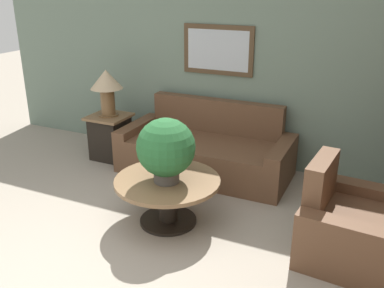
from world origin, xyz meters
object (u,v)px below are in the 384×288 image
(coffee_table, at_px, (168,191))
(side_table, at_px, (110,136))
(potted_plant_on_table, at_px, (166,149))
(table_lamp, at_px, (107,85))
(armchair, at_px, (353,228))
(couch_main, at_px, (206,151))

(coffee_table, height_order, side_table, side_table)
(potted_plant_on_table, bearing_deg, side_table, 141.51)
(table_lamp, bearing_deg, coffee_table, -37.75)
(coffee_table, relative_size, table_lamp, 1.70)
(armchair, relative_size, table_lamp, 1.68)
(table_lamp, bearing_deg, armchair, -16.77)
(couch_main, height_order, armchair, same)
(armchair, height_order, coffee_table, armchair)
(side_table, xyz_separation_m, potted_plant_on_table, (1.53, -1.22, 0.51))
(potted_plant_on_table, bearing_deg, table_lamp, 141.51)
(coffee_table, xyz_separation_m, side_table, (-1.51, 1.17, -0.04))
(couch_main, bearing_deg, table_lamp, -174.80)
(coffee_table, bearing_deg, armchair, 6.15)
(side_table, height_order, table_lamp, table_lamp)
(table_lamp, xyz_separation_m, potted_plant_on_table, (1.53, -1.22, -0.21))
(armchair, bearing_deg, potted_plant_on_table, 102.63)
(side_table, bearing_deg, table_lamp, 116.57)
(armchair, height_order, potted_plant_on_table, potted_plant_on_table)
(side_table, bearing_deg, armchair, -16.77)
(couch_main, relative_size, armchair, 2.06)
(couch_main, xyz_separation_m, side_table, (-1.38, -0.13, 0.03))
(armchair, bearing_deg, coffee_table, 101.10)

